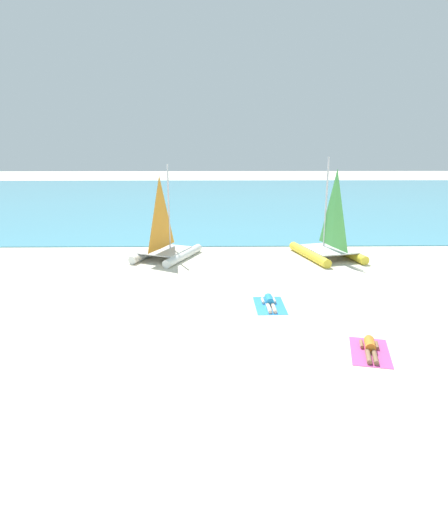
{
  "coord_description": "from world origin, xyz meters",
  "views": [
    {
      "loc": [
        -0.25,
        -13.3,
        6.13
      ],
      "look_at": [
        0.0,
        5.41,
        1.2
      ],
      "focal_mm": 31.99,
      "sensor_mm": 36.0,
      "label": 1
    }
  ],
  "objects_px": {
    "sailboat_yellow": "(329,243)",
    "sunbather_left": "(270,302)",
    "sailboat_white": "(165,245)",
    "sunbather_right": "(370,347)",
    "towel_left": "(270,305)",
    "towel_right": "(370,352)"
  },
  "relations": [
    {
      "from": "sailboat_white",
      "to": "sunbather_left",
      "type": "bearing_deg",
      "value": -33.09
    },
    {
      "from": "towel_left",
      "to": "sunbather_left",
      "type": "distance_m",
      "value": 0.14
    },
    {
      "from": "towel_left",
      "to": "sunbather_right",
      "type": "bearing_deg",
      "value": -55.91
    },
    {
      "from": "sunbather_right",
      "to": "sailboat_white",
      "type": "bearing_deg",
      "value": 136.86
    },
    {
      "from": "sailboat_white",
      "to": "sunbather_left",
      "type": "relative_size",
      "value": 3.05
    },
    {
      "from": "sailboat_white",
      "to": "sailboat_yellow",
      "type": "bearing_deg",
      "value": 22.92
    },
    {
      "from": "sunbather_left",
      "to": "towel_left",
      "type": "bearing_deg",
      "value": -90.0
    },
    {
      "from": "sailboat_yellow",
      "to": "towel_left",
      "type": "xyz_separation_m",
      "value": [
        -3.8,
        -6.93,
        -0.76
      ]
    },
    {
      "from": "sailboat_white",
      "to": "towel_right",
      "type": "xyz_separation_m",
      "value": [
        7.16,
        -10.73,
        -0.7
      ]
    },
    {
      "from": "sunbather_left",
      "to": "sunbather_right",
      "type": "relative_size",
      "value": 1.0
    },
    {
      "from": "sailboat_white",
      "to": "sailboat_yellow",
      "type": "relative_size",
      "value": 0.93
    },
    {
      "from": "sailboat_yellow",
      "to": "sunbather_left",
      "type": "height_order",
      "value": "sailboat_yellow"
    },
    {
      "from": "sailboat_yellow",
      "to": "sunbather_right",
      "type": "bearing_deg",
      "value": -112.27
    },
    {
      "from": "sailboat_white",
      "to": "sunbather_left",
      "type": "xyz_separation_m",
      "value": [
        4.63,
        -6.84,
        -0.58
      ]
    },
    {
      "from": "towel_left",
      "to": "sunbather_right",
      "type": "relative_size",
      "value": 1.22
    },
    {
      "from": "sailboat_yellow",
      "to": "towel_right",
      "type": "distance_m",
      "value": 10.85
    },
    {
      "from": "sailboat_yellow",
      "to": "sunbather_right",
      "type": "distance_m",
      "value": 10.77
    },
    {
      "from": "sailboat_white",
      "to": "sunbather_right",
      "type": "bearing_deg",
      "value": -33.26
    },
    {
      "from": "sailboat_yellow",
      "to": "towel_right",
      "type": "xyz_separation_m",
      "value": [
        -1.28,
        -10.75,
        -0.76
      ]
    },
    {
      "from": "sailboat_white",
      "to": "sunbather_right",
      "type": "distance_m",
      "value": 12.87
    },
    {
      "from": "sailboat_white",
      "to": "sunbather_right",
      "type": "height_order",
      "value": "sailboat_white"
    },
    {
      "from": "towel_left",
      "to": "sunbather_right",
      "type": "distance_m",
      "value": 4.54
    }
  ]
}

